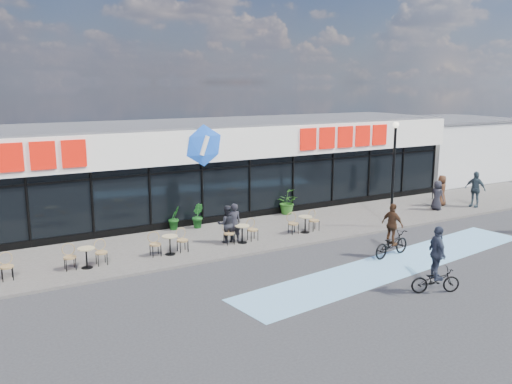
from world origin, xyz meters
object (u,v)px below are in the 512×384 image
at_px(pedestrian_b, 437,195).
at_px(pedestrian_a, 475,189).
at_px(pedestrian_c, 442,191).
at_px(potted_plant_mid, 174,218).
at_px(potted_plant_right, 286,202).
at_px(cyclist_a, 392,237).
at_px(patron_left, 234,223).
at_px(patron_right, 227,224).
at_px(lamp_post, 394,165).
at_px(potted_plant_left, 197,216).

bearing_deg(pedestrian_b, pedestrian_a, -108.33).
bearing_deg(pedestrian_c, potted_plant_mid, -26.44).
distance_m(potted_plant_right, pedestrian_c, 8.59).
bearing_deg(cyclist_a, patron_left, 135.78).
height_order(potted_plant_right, pedestrian_a, pedestrian_a).
distance_m(patron_right, pedestrian_c, 12.97).
xyz_separation_m(patron_left, cyclist_a, (4.53, -4.41, -0.16)).
bearing_deg(patron_right, pedestrian_b, -163.48).
xyz_separation_m(potted_plant_right, pedestrian_b, (7.28, -3.11, 0.16)).
relative_size(lamp_post, potted_plant_right, 3.93).
height_order(potted_plant_left, pedestrian_c, pedestrian_c).
relative_size(potted_plant_right, patron_right, 0.78).
relative_size(lamp_post, pedestrian_a, 2.52).
xyz_separation_m(potted_plant_mid, pedestrian_a, (15.50, -3.54, 0.42)).
relative_size(potted_plant_right, cyclist_a, 0.58).
relative_size(pedestrian_c, cyclist_a, 0.79).
height_order(pedestrian_b, cyclist_a, cyclist_a).
distance_m(patron_left, patron_right, 0.30).
relative_size(patron_left, cyclist_a, 0.78).
distance_m(lamp_post, pedestrian_b, 5.06).
bearing_deg(potted_plant_mid, pedestrian_c, -10.18).
xyz_separation_m(pedestrian_b, cyclist_a, (-7.23, -4.36, -0.11)).
relative_size(pedestrian_b, pedestrian_c, 0.92).
height_order(potted_plant_left, cyclist_a, cyclist_a).
distance_m(potted_plant_mid, pedestrian_a, 15.91).
bearing_deg(potted_plant_right, pedestrian_b, -23.14).
distance_m(lamp_post, patron_left, 7.76).
height_order(lamp_post, pedestrian_a, lamp_post).
distance_m(potted_plant_left, potted_plant_mid, 1.04).
bearing_deg(pedestrian_a, potted_plant_right, -124.29).
height_order(potted_plant_mid, potted_plant_right, potted_plant_right).
xyz_separation_m(potted_plant_mid, potted_plant_right, (5.93, 0.03, 0.08)).
distance_m(pedestrian_a, pedestrian_c, 1.71).
xyz_separation_m(lamp_post, pedestrian_a, (6.70, 0.87, -1.92)).
height_order(potted_plant_left, pedestrian_b, pedestrian_b).
relative_size(potted_plant_left, patron_left, 0.66).
bearing_deg(patron_right, potted_plant_left, -69.95).
distance_m(lamp_post, pedestrian_c, 6.00).
relative_size(potted_plant_left, pedestrian_b, 0.71).
xyz_separation_m(lamp_post, pedestrian_b, (4.41, 1.33, -2.10)).
relative_size(lamp_post, patron_right, 3.07).
relative_size(potted_plant_mid, potted_plant_right, 0.87).
xyz_separation_m(lamp_post, potted_plant_mid, (-8.80, 4.41, -2.34)).
bearing_deg(patron_right, lamp_post, -173.72).
height_order(potted_plant_mid, pedestrian_a, pedestrian_a).
bearing_deg(potted_plant_left, patron_right, -87.13).
bearing_deg(patron_right, pedestrian_c, -161.03).
xyz_separation_m(potted_plant_left, pedestrian_c, (13.10, -2.32, 0.29)).
bearing_deg(patron_right, pedestrian_a, -165.21).
height_order(pedestrian_b, pedestrian_c, pedestrian_c).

